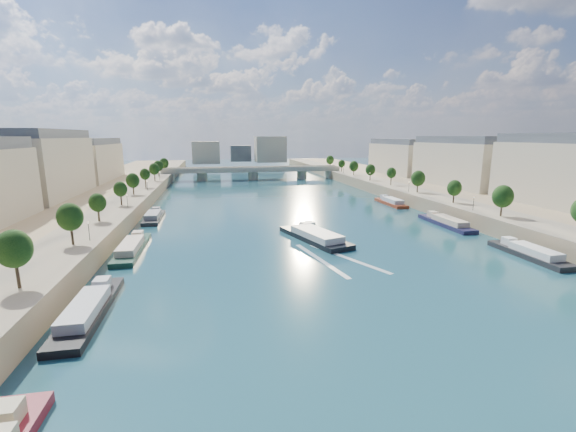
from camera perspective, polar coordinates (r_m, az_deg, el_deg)
name	(u,v)px	position (r m, az deg, el deg)	size (l,w,h in m)	color
ground	(296,223)	(123.72, 1.14, -1.05)	(700.00, 700.00, 0.00)	#0C2C38
quay_left	(49,225)	(129.07, -31.90, -1.19)	(44.00, 520.00, 5.00)	#9E8460
quay_right	(493,208)	(155.12, 28.12, 1.11)	(44.00, 520.00, 5.00)	#9E8460
pave_left	(104,215)	(123.99, -25.55, 0.19)	(14.00, 520.00, 0.10)	gray
pave_right	(456,202)	(145.72, 23.63, 1.93)	(14.00, 520.00, 0.10)	gray
trees_left	(112,195)	(124.55, -24.66, 2.86)	(4.80, 268.80, 8.26)	#382B1E
trees_right	(436,183)	(152.15, 21.05, 4.58)	(4.80, 268.80, 8.26)	#382B1E
lamps_left	(112,211)	(112.87, -24.68, 0.64)	(0.36, 200.36, 4.28)	black
lamps_right	(437,192)	(146.97, 21.17, 3.28)	(0.36, 200.36, 4.28)	black
buildings_left	(12,173)	(143.18, -35.73, 5.16)	(16.00, 226.00, 23.20)	beige
buildings_right	(505,165)	(171.00, 29.45, 6.58)	(16.00, 226.00, 23.20)	beige
skyline	(245,151)	(338.86, -6.33, 9.55)	(79.00, 42.00, 22.00)	beige
bridge	(253,172)	(248.47, -5.19, 6.57)	(112.00, 12.00, 8.15)	#C1B79E
tour_barge	(315,236)	(103.88, 3.98, -3.04)	(15.05, 27.39, 3.68)	black
wake	(334,259)	(88.86, 6.77, -6.31)	(15.25, 25.79, 0.04)	silver
moored_barges_left	(90,308)	(69.81, -27.27, -12.05)	(5.00, 161.97, 3.60)	#1A2139
moored_barges_right	(510,247)	(109.39, 30.07, -3.94)	(5.00, 164.26, 3.60)	black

